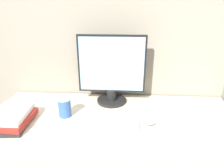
{
  "coord_description": "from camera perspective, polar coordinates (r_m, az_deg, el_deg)",
  "views": [
    {
      "loc": [
        0.06,
        -0.85,
        1.51
      ],
      "look_at": [
        -0.02,
        0.41,
        0.99
      ],
      "focal_mm": 35.0,
      "sensor_mm": 36.0,
      "label": 1
    }
  ],
  "objects": [
    {
      "name": "cubicle_panel_rear",
      "position": [
        1.81,
        1.22,
        -2.27
      ],
      "size": [
        2.05,
        0.04,
        1.5
      ],
      "color": "gray",
      "rests_on": "ground_plane"
    },
    {
      "name": "desk",
      "position": [
        1.67,
        0.49,
        -20.18
      ],
      "size": [
        1.65,
        0.75,
        0.75
      ],
      "color": "beige",
      "rests_on": "ground_plane"
    },
    {
      "name": "monitor",
      "position": [
        1.58,
        -0.09,
        3.07
      ],
      "size": [
        0.49,
        0.22,
        0.51
      ],
      "color": "black",
      "rests_on": "desk"
    },
    {
      "name": "keyboard",
      "position": [
        1.38,
        -1.34,
        -10.3
      ],
      "size": [
        0.39,
        0.13,
        0.02
      ],
      "color": "silver",
      "rests_on": "desk"
    },
    {
      "name": "mouse",
      "position": [
        1.4,
        9.9,
        -9.83
      ],
      "size": [
        0.07,
        0.05,
        0.03
      ],
      "color": "gray",
      "rests_on": "desk"
    },
    {
      "name": "coffee_cup",
      "position": [
        1.48,
        -12.26,
        -5.91
      ],
      "size": [
        0.09,
        0.09,
        0.13
      ],
      "color": "#335999",
      "rests_on": "desk"
    },
    {
      "name": "book_stack",
      "position": [
        1.51,
        -24.69,
        -8.01
      ],
      "size": [
        0.24,
        0.31,
        0.09
      ],
      "color": "#262628",
      "rests_on": "desk"
    }
  ]
}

